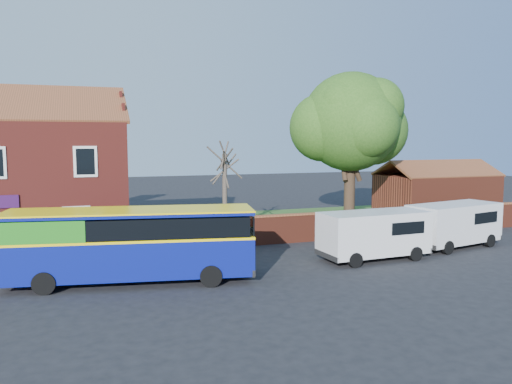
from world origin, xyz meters
name	(u,v)px	position (x,y,z in m)	size (l,w,h in m)	color
ground	(176,293)	(0.00, 0.00, 0.00)	(120.00, 120.00, 0.00)	black
grass_strip	(329,220)	(13.00, 13.00, 0.02)	(26.00, 12.00, 0.04)	#426B28
shop_building	(7,182)	(-7.02, 11.50, 3.41)	(12.30, 8.13, 10.50)	maroon
boundary_wall	(376,223)	(13.00, 7.00, 0.81)	(22.00, 0.38, 1.60)	maroon
outbuilding	(436,193)	(22.00, 13.00, 1.61)	(8.20, 5.06, 4.17)	maroon
bus	(123,242)	(-1.70, 1.99, 1.66)	(9.85, 4.02, 2.92)	navy
van_near	(374,233)	(9.78, 2.12, 1.27)	(5.28, 2.37, 2.27)	silver
van_far	(454,223)	(15.28, 3.15, 1.29)	(5.55, 3.11, 2.30)	silver
large_tree	(350,125)	(13.85, 11.71, 6.61)	(8.28, 6.55, 10.10)	black
bare_tree	(225,191)	(4.59, 9.75, 2.72)	(1.99, 2.37, 5.31)	#4C4238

